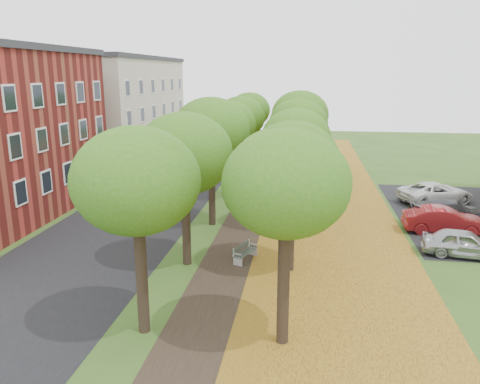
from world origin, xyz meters
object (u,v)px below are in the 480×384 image
(car_silver, at_px, (464,243))
(car_white, at_px, (435,193))
(car_red, at_px, (444,220))
(car_grey, at_px, (449,212))
(bench, at_px, (245,252))

(car_silver, bearing_deg, car_white, 3.10)
(car_silver, xyz_separation_m, car_red, (0.00, 3.56, 0.06))
(car_grey, bearing_deg, bench, 105.74)
(bench, xyz_separation_m, car_red, (10.57, 5.57, 0.32))
(bench, bearing_deg, car_grey, -34.99)
(car_white, bearing_deg, car_grey, 151.18)
(car_red, bearing_deg, car_white, -8.29)
(car_red, bearing_deg, bench, 119.58)
(car_red, bearing_deg, car_silver, -178.22)
(car_silver, distance_m, car_grey, 5.38)
(car_red, relative_size, car_white, 0.86)
(car_silver, relative_size, car_white, 0.76)
(car_silver, height_order, car_red, car_red)
(bench, height_order, car_silver, car_silver)
(car_silver, height_order, car_grey, car_grey)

